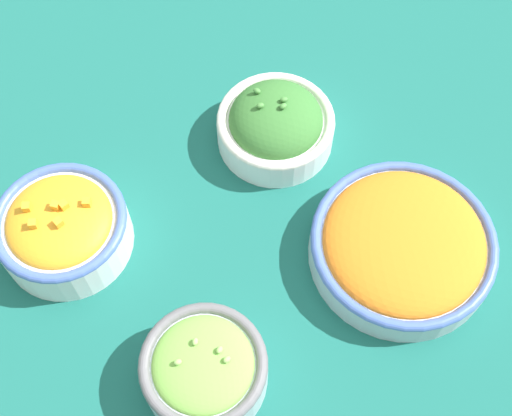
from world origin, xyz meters
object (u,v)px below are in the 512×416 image
bowl_lettuce (204,369)px  bowl_squash (62,228)px  bowl_carrots (403,245)px  bowl_broccoli (276,124)px

bowl_lettuce → bowl_squash: (0.07, -0.22, 0.00)m
bowl_lettuce → bowl_carrots: bowl_lettuce is taller
bowl_broccoli → bowl_lettuce: bearing=47.9°
bowl_broccoli → bowl_carrots: size_ratio=0.69×
bowl_squash → bowl_carrots: size_ratio=0.72×
bowl_squash → bowl_carrots: 0.39m
bowl_broccoli → bowl_lettuce: bowl_broccoli is taller
bowl_broccoli → bowl_carrots: bearing=103.2°
bowl_broccoli → bowl_carrots: (-0.05, 0.21, -0.00)m
bowl_lettuce → bowl_squash: bowl_squash is taller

